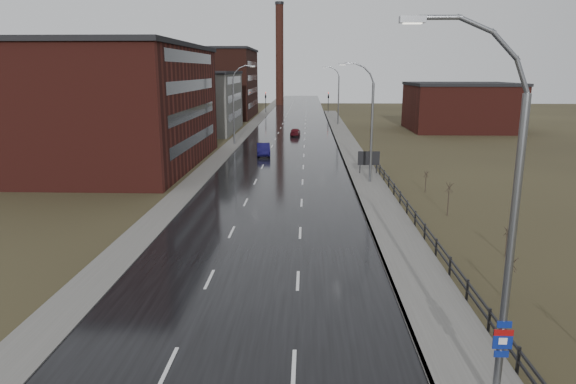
# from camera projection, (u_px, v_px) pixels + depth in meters

# --- Properties ---
(road) EXTENTS (14.00, 300.00, 0.06)m
(road) POSITION_uv_depth(u_px,v_px,m) (288.00, 146.00, 73.20)
(road) COLOR black
(road) RESTS_ON ground
(sidewalk_right) EXTENTS (3.20, 180.00, 0.18)m
(sidewalk_right) POSITION_uv_depth(u_px,v_px,m) (369.00, 184.00, 48.57)
(sidewalk_right) COLOR #595651
(sidewalk_right) RESTS_ON ground
(curb_right) EXTENTS (0.16, 180.00, 0.18)m
(curb_right) POSITION_uv_depth(u_px,v_px,m) (353.00, 184.00, 48.63)
(curb_right) COLOR slate
(curb_right) RESTS_ON ground
(sidewalk_left) EXTENTS (2.40, 260.00, 0.12)m
(sidewalk_left) POSITION_uv_depth(u_px,v_px,m) (231.00, 146.00, 73.50)
(sidewalk_left) COLOR #595651
(sidewalk_left) RESTS_ON ground
(warehouse_near) EXTENTS (22.44, 28.56, 13.50)m
(warehouse_near) POSITION_uv_depth(u_px,v_px,m) (97.00, 105.00, 57.83)
(warehouse_near) COLOR #471914
(warehouse_near) RESTS_ON ground
(warehouse_mid) EXTENTS (16.32, 20.40, 10.50)m
(warehouse_mid) POSITION_uv_depth(u_px,v_px,m) (190.00, 102.00, 90.15)
(warehouse_mid) COLOR slate
(warehouse_mid) RESTS_ON ground
(warehouse_far) EXTENTS (26.52, 24.48, 15.50)m
(warehouse_far) POSITION_uv_depth(u_px,v_px,m) (197.00, 83.00, 118.93)
(warehouse_far) COLOR #331611
(warehouse_far) RESTS_ON ground
(building_right) EXTENTS (18.36, 16.32, 8.50)m
(building_right) POSITION_uv_depth(u_px,v_px,m) (460.00, 107.00, 92.51)
(building_right) COLOR #471914
(building_right) RESTS_ON ground
(smokestack) EXTENTS (2.70, 2.70, 30.70)m
(smokestack) POSITION_uv_depth(u_px,v_px,m) (280.00, 54.00, 157.35)
(smokestack) COLOR #331611
(smokestack) RESTS_ON ground
(streetlight_main) EXTENTS (3.91, 0.29, 12.11)m
(streetlight_main) POSITION_uv_depth(u_px,v_px,m) (502.00, 229.00, 15.11)
(streetlight_main) COLOR slate
(streetlight_main) RESTS_ON ground
(streetlight_right_mid) EXTENTS (3.36, 0.28, 11.35)m
(streetlight_right_mid) POSITION_uv_depth(u_px,v_px,m) (369.00, 123.00, 48.22)
(streetlight_right_mid) COLOR slate
(streetlight_right_mid) RESTS_ON ground
(streetlight_left) EXTENTS (3.36, 0.28, 11.35)m
(streetlight_left) POSITION_uv_depth(u_px,v_px,m) (235.00, 104.00, 74.09)
(streetlight_left) COLOR slate
(streetlight_left) RESTS_ON ground
(streetlight_right_far) EXTENTS (3.36, 0.28, 11.35)m
(streetlight_right_far) POSITION_uv_depth(u_px,v_px,m) (337.00, 95.00, 100.72)
(streetlight_right_far) COLOR slate
(streetlight_right_far) RESTS_ON ground
(guardrail) EXTENTS (0.10, 53.05, 1.10)m
(guardrail) POSITION_uv_depth(u_px,v_px,m) (427.00, 233.00, 32.14)
(guardrail) COLOR black
(guardrail) RESTS_ON ground
(shrub_c) EXTENTS (0.54, 0.57, 2.27)m
(shrub_c) POSITION_uv_depth(u_px,v_px,m) (510.00, 279.00, 23.80)
(shrub_c) COLOR #382D23
(shrub_c) RESTS_ON ground
(shrub_d) EXTENTS (0.43, 0.46, 1.80)m
(shrub_d) POSITION_uv_depth(u_px,v_px,m) (507.00, 241.00, 29.75)
(shrub_d) COLOR #382D23
(shrub_d) RESTS_ON ground
(shrub_e) EXTENTS (0.60, 0.63, 2.54)m
(shrub_e) POSITION_uv_depth(u_px,v_px,m) (448.00, 198.00, 38.16)
(shrub_e) COLOR #382D23
(shrub_e) RESTS_ON ground
(shrub_f) EXTENTS (0.47, 0.49, 1.94)m
(shrub_f) POSITION_uv_depth(u_px,v_px,m) (426.00, 181.00, 45.60)
(shrub_f) COLOR #382D23
(shrub_f) RESTS_ON ground
(billboard) EXTENTS (2.25, 0.17, 2.49)m
(billboard) POSITION_uv_depth(u_px,v_px,m) (369.00, 159.00, 53.08)
(billboard) COLOR black
(billboard) RESTS_ON ground
(traffic_light_left) EXTENTS (0.58, 2.73, 5.30)m
(traffic_light_left) POSITION_uv_depth(u_px,v_px,m) (266.00, 95.00, 130.77)
(traffic_light_left) COLOR black
(traffic_light_left) RESTS_ON ground
(traffic_light_right) EXTENTS (0.58, 2.73, 5.30)m
(traffic_light_right) POSITION_uv_depth(u_px,v_px,m) (328.00, 95.00, 130.19)
(traffic_light_right) COLOR black
(traffic_light_right) RESTS_ON ground
(car_near) EXTENTS (2.15, 4.84, 1.54)m
(car_near) POSITION_uv_depth(u_px,v_px,m) (263.00, 150.00, 65.30)
(car_near) COLOR #0F0C3D
(car_near) RESTS_ON ground
(car_far) EXTENTS (1.75, 3.89, 1.30)m
(car_far) POSITION_uv_depth(u_px,v_px,m) (295.00, 132.00, 84.97)
(car_far) COLOR #4B0C13
(car_far) RESTS_ON ground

